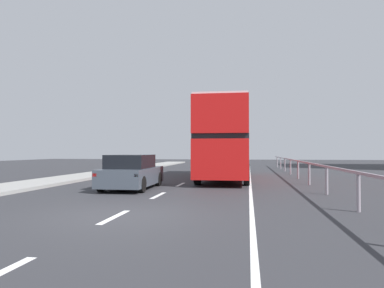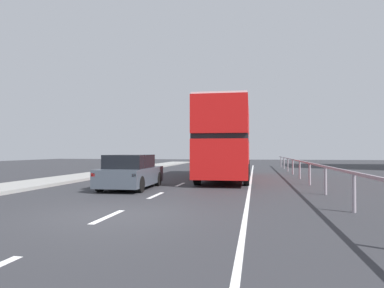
{
  "view_description": "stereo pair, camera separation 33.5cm",
  "coord_description": "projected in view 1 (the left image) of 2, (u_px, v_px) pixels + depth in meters",
  "views": [
    {
      "loc": [
        3.24,
        -8.58,
        1.61
      ],
      "look_at": [
        0.46,
        8.8,
        1.97
      ],
      "focal_mm": 32.99,
      "sensor_mm": 36.0,
      "label": 1
    },
    {
      "loc": [
        3.57,
        -8.52,
        1.61
      ],
      "look_at": [
        0.46,
        8.8,
        1.97
      ],
      "focal_mm": 32.99,
      "sensor_mm": 36.0,
      "label": 2
    }
  ],
  "objects": [
    {
      "name": "double_decker_bus_red",
      "position": [
        226.0,
        140.0,
        20.56
      ],
      "size": [
        2.71,
        10.86,
        4.23
      ],
      "rotation": [
        0.0,
        0.0,
        0.01
      ],
      "color": "red",
      "rests_on": "ground"
    },
    {
      "name": "ground_plane",
      "position": [
        119.0,
        217.0,
        8.94
      ],
      "size": [
        74.89,
        120.0,
        0.1
      ],
      "primitive_type": "cube",
      "color": "#2D2E32"
    },
    {
      "name": "hatchback_car_near",
      "position": [
        132.0,
        173.0,
        15.07
      ],
      "size": [
        1.92,
        4.15,
        1.46
      ],
      "rotation": [
        0.0,
        0.0,
        0.02
      ],
      "color": "#414954",
      "rests_on": "ground"
    },
    {
      "name": "lane_paint_markings",
      "position": [
        225.0,
        184.0,
        17.19
      ],
      "size": [
        3.47,
        46.0,
        0.01
      ],
      "color": "silver",
      "rests_on": "ground"
    },
    {
      "name": "bridge_side_railing",
      "position": [
        309.0,
        166.0,
        16.88
      ],
      "size": [
        0.1,
        42.0,
        1.08
      ],
      "color": "gray",
      "rests_on": "ground"
    }
  ]
}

